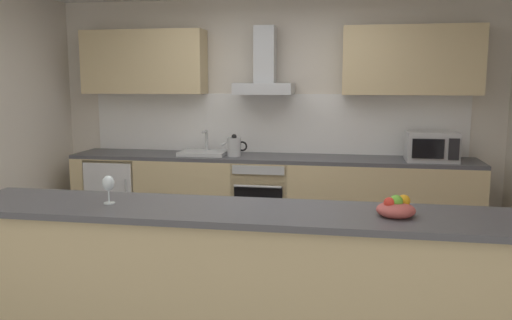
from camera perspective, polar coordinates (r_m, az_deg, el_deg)
ground at (r=4.24m, az=-1.98°, el=-15.14°), size 5.94×4.93×0.02m
wall_back at (r=5.88m, az=2.05°, el=4.80°), size 5.94×0.12×2.60m
backsplash_tile at (r=5.82m, az=1.95°, el=4.07°), size 4.20×0.02×0.66m
counter_back at (r=5.63m, az=1.47°, el=-4.12°), size 4.35×0.60×0.90m
counter_island at (r=3.25m, az=-0.90°, el=-13.46°), size 3.65×0.64×0.95m
upper_cabinets at (r=5.64m, az=1.76°, el=10.83°), size 4.29×0.32×0.70m
oven at (r=5.62m, az=0.73°, el=-4.05°), size 0.60×0.62×0.80m
refrigerator at (r=6.11m, az=-14.88°, el=-3.64°), size 0.58×0.60×0.85m
microwave at (r=5.48m, az=18.82°, el=1.42°), size 0.50×0.38×0.30m
sink at (r=5.68m, az=-5.78°, el=0.86°), size 0.50×0.40×0.26m
kettle at (r=5.55m, az=-2.42°, el=1.50°), size 0.29×0.15×0.24m
range_hood at (r=5.61m, az=0.97°, el=9.59°), size 0.62×0.45×0.72m
wine_glass at (r=3.34m, az=-16.00°, el=-2.59°), size 0.08×0.08×0.18m
fruit_bowl at (r=3.04m, az=15.22°, el=-5.18°), size 0.22×0.22×0.13m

